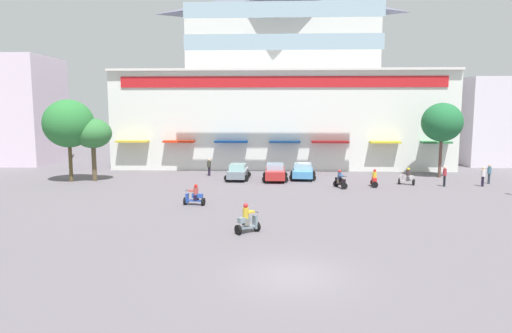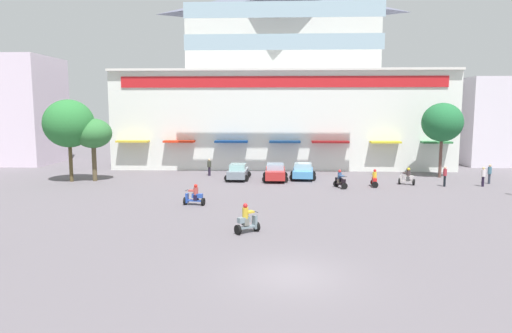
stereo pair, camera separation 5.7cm
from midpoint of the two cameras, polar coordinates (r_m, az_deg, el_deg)
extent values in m
plane|color=#5F595F|center=(31.06, 3.54, -4.86)|extent=(128.00, 128.00, 0.00)
cube|color=silver|center=(53.92, 3.11, 5.82)|extent=(36.16, 13.06, 10.30)
cube|color=silver|center=(55.03, 3.17, 14.89)|extent=(20.40, 11.76, 7.03)
cube|color=red|center=(47.38, 3.24, 10.48)|extent=(33.27, 0.12, 1.12)
cube|color=silver|center=(47.43, 3.25, 11.99)|extent=(36.16, 0.70, 0.24)
cube|color=gold|center=(49.24, -15.16, 3.05)|extent=(3.30, 1.10, 0.20)
cube|color=red|center=(47.99, -9.61, 3.09)|extent=(3.19, 1.10, 0.20)
cube|color=#18499B|center=(47.16, -3.16, 3.11)|extent=(3.38, 1.10, 0.20)
cube|color=#1D4D8E|center=(46.95, 3.55, 3.09)|extent=(3.17, 1.10, 0.20)
cube|color=red|center=(47.26, 9.17, 3.04)|extent=(3.75, 1.10, 0.20)
cube|color=gold|center=(48.23, 15.74, 2.94)|extent=(3.01, 1.10, 0.20)
cube|color=#2D713D|center=(49.64, 21.47, 2.83)|extent=(2.92, 1.10, 0.20)
cube|color=#99B7C6|center=(42.51, 3.37, 15.23)|extent=(17.95, 0.08, 1.41)
cube|color=#99B7C6|center=(42.99, 3.40, 18.95)|extent=(17.95, 0.08, 1.41)
cube|color=silver|center=(61.83, -28.14, 6.16)|extent=(9.99, 8.82, 12.47)
cube|color=silver|center=(63.43, 29.15, 4.97)|extent=(13.90, 11.68, 9.94)
cylinder|color=brown|center=(43.57, -19.52, 0.33)|extent=(0.40, 0.40, 3.14)
ellipsoid|color=#317037|center=(43.34, -19.68, 3.91)|extent=(3.31, 3.19, 2.64)
cylinder|color=brown|center=(46.53, 21.91, 1.11)|extent=(0.28, 0.28, 3.90)
ellipsoid|color=#206335|center=(46.32, 22.11, 5.13)|extent=(3.75, 3.69, 3.61)
cylinder|color=brown|center=(43.95, -22.11, 0.60)|extent=(0.32, 0.32, 3.63)
ellipsoid|color=#297133|center=(43.72, -22.32, 4.97)|extent=(4.40, 4.25, 4.22)
cube|color=slate|center=(42.08, -2.31, -0.81)|extent=(1.73, 3.98, 0.67)
cube|color=#92C1BD|center=(42.00, -2.32, -0.02)|extent=(1.45, 2.00, 0.50)
cylinder|color=black|center=(43.41, -3.21, -0.97)|extent=(0.60, 0.18, 0.60)
cylinder|color=black|center=(43.24, -1.06, -0.99)|extent=(0.60, 0.18, 0.60)
cylinder|color=black|center=(41.02, -3.63, -1.46)|extent=(0.60, 0.18, 0.60)
cylinder|color=black|center=(40.84, -1.36, -1.48)|extent=(0.60, 0.18, 0.60)
cube|color=#AD2827|center=(41.59, 2.35, -0.84)|extent=(1.73, 4.35, 0.76)
cube|color=#98B1C9|center=(41.51, 2.36, 0.00)|extent=(1.49, 2.18, 0.48)
cylinder|color=black|center=(42.98, 1.20, -1.04)|extent=(0.60, 0.17, 0.60)
cylinder|color=black|center=(42.98, 3.50, -1.05)|extent=(0.60, 0.17, 0.60)
cylinder|color=black|center=(40.32, 1.13, -1.60)|extent=(0.60, 0.17, 0.60)
cylinder|color=black|center=(40.32, 3.58, -1.61)|extent=(0.60, 0.17, 0.60)
cube|color=#468CC5|center=(42.64, 5.80, -0.76)|extent=(2.08, 3.97, 0.63)
cube|color=#9AB9C1|center=(42.56, 5.81, 0.04)|extent=(1.69, 2.03, 0.57)
cylinder|color=black|center=(43.88, 4.62, -0.89)|extent=(0.61, 0.21, 0.60)
cylinder|color=black|center=(43.87, 7.00, -0.93)|extent=(0.61, 0.21, 0.60)
cylinder|color=black|center=(41.52, 4.52, -1.36)|extent=(0.61, 0.21, 0.60)
cylinder|color=black|center=(41.50, 7.03, -1.40)|extent=(0.61, 0.21, 0.60)
cylinder|color=black|center=(40.12, 14.35, -1.93)|extent=(0.53, 0.19, 0.52)
cylinder|color=black|center=(38.93, 14.54, -2.21)|extent=(0.53, 0.19, 0.52)
cube|color=red|center=(39.52, 14.45, -1.98)|extent=(0.39, 1.08, 0.10)
cube|color=red|center=(39.25, 14.50, -1.56)|extent=(0.37, 0.70, 0.28)
cube|color=red|center=(39.97, 14.38, -1.67)|extent=(0.33, 0.17, 0.64)
cylinder|color=black|center=(39.91, 14.40, -0.92)|extent=(0.52, 0.09, 0.04)
cube|color=#504F4E|center=(39.37, 14.48, -1.71)|extent=(0.35, 0.31, 0.36)
cylinder|color=gold|center=(39.30, 14.50, -1.05)|extent=(0.35, 0.35, 0.56)
sphere|color=red|center=(39.24, 14.52, -0.49)|extent=(0.25, 0.25, 0.25)
cube|color=gold|center=(39.56, 14.46, -0.96)|extent=(0.38, 0.47, 0.10)
cylinder|color=black|center=(31.55, -8.83, -4.26)|extent=(0.23, 0.54, 0.52)
cylinder|color=black|center=(31.12, -6.63, -4.38)|extent=(0.23, 0.54, 0.52)
cube|color=#2547A6|center=(31.32, -7.74, -4.21)|extent=(1.16, 0.47, 0.10)
cube|color=#2547A6|center=(31.17, -7.35, -3.63)|extent=(0.76, 0.42, 0.28)
cube|color=#2547A6|center=(31.47, -8.62, -3.90)|extent=(0.19, 0.34, 0.65)
cylinder|color=black|center=(31.38, -8.68, -2.95)|extent=(0.13, 0.52, 0.04)
cube|color=black|center=(31.23, -7.52, -3.84)|extent=(0.33, 0.36, 0.36)
cylinder|color=#A3423E|center=(31.15, -7.54, -3.06)|extent=(0.37, 0.37, 0.50)
sphere|color=red|center=(31.09, -7.55, -2.40)|extent=(0.25, 0.25, 0.25)
cube|color=#A3423E|center=(31.24, -8.02, -2.99)|extent=(0.49, 0.41, 0.10)
cylinder|color=black|center=(37.74, 10.90, -2.40)|extent=(0.53, 0.34, 0.52)
cylinder|color=black|center=(38.84, 9.89, -2.11)|extent=(0.53, 0.34, 0.52)
cube|color=black|center=(38.28, 10.39, -2.17)|extent=(0.71, 1.16, 0.10)
cube|color=black|center=(38.42, 10.22, -1.60)|extent=(0.56, 0.79, 0.28)
cube|color=black|center=(37.81, 10.80, -2.05)|extent=(0.35, 0.25, 0.66)
cylinder|color=black|center=(37.71, 10.84, -1.26)|extent=(0.49, 0.24, 0.04)
cube|color=#746958|center=(38.35, 10.30, -1.80)|extent=(0.40, 0.38, 0.36)
cylinder|color=#37527D|center=(38.28, 10.31, -1.13)|extent=(0.42, 0.42, 0.53)
sphere|color=red|center=(38.23, 10.33, -0.58)|extent=(0.25, 0.25, 0.25)
cube|color=#37527D|center=(38.04, 10.54, -1.15)|extent=(0.49, 0.54, 0.10)
cylinder|color=black|center=(41.41, 17.38, -1.75)|extent=(0.35, 0.53, 0.52)
cylinder|color=black|center=(41.22, 18.97, -1.86)|extent=(0.35, 0.53, 0.52)
cube|color=silver|center=(41.30, 18.18, -1.72)|extent=(1.05, 0.69, 0.10)
cube|color=silver|center=(41.22, 18.48, -1.27)|extent=(0.72, 0.55, 0.28)
cube|color=silver|center=(41.36, 17.55, -1.48)|extent=(0.26, 0.35, 0.65)
cylinder|color=black|center=(41.29, 17.54, -0.74)|extent=(0.26, 0.49, 0.04)
cube|color=#464546|center=(41.25, 18.35, -1.43)|extent=(0.39, 0.41, 0.36)
cylinder|color=#3A2E2F|center=(41.19, 18.37, -0.82)|extent=(0.43, 0.43, 0.53)
sphere|color=gold|center=(41.14, 18.39, -0.30)|extent=(0.25, 0.25, 0.25)
cube|color=#3A2E2F|center=(41.23, 18.02, -0.76)|extent=(0.54, 0.50, 0.10)
cylinder|color=black|center=(24.62, 0.04, -7.47)|extent=(0.43, 0.50, 0.52)
cylinder|color=black|center=(23.97, -2.31, -7.88)|extent=(0.43, 0.50, 0.52)
cube|color=slate|center=(24.28, -1.12, -7.53)|extent=(1.00, 0.86, 0.10)
cube|color=slate|center=(24.06, -1.55, -6.65)|extent=(0.71, 0.65, 0.28)
cube|color=slate|center=(24.49, -0.19, -6.92)|extent=(0.31, 0.34, 0.72)
cylinder|color=black|center=(24.37, -0.14, -5.64)|extent=(0.35, 0.43, 0.04)
cube|color=slate|center=(24.14, -1.36, -6.89)|extent=(0.42, 0.42, 0.36)
cylinder|color=gold|center=(24.03, -1.36, -5.81)|extent=(0.45, 0.45, 0.57)
sphere|color=red|center=(23.94, -1.36, -4.89)|extent=(0.25, 0.25, 0.25)
cube|color=gold|center=(24.16, -0.84, -5.66)|extent=(0.56, 0.54, 0.10)
cylinder|color=black|center=(44.65, -5.88, -0.60)|extent=(0.31, 0.31, 0.85)
cylinder|color=#35372D|center=(44.56, -5.89, 0.30)|extent=(0.50, 0.50, 0.57)
sphere|color=tan|center=(44.51, -5.90, 0.81)|extent=(0.23, 0.23, 0.23)
cylinder|color=#2E3442|center=(44.53, 26.96, -1.37)|extent=(0.22, 0.22, 0.88)
cylinder|color=#3D687C|center=(44.43, 27.01, -0.43)|extent=(0.35, 0.35, 0.59)
sphere|color=tan|center=(44.39, 27.04, 0.10)|extent=(0.24, 0.24, 0.24)
cylinder|color=black|center=(42.78, 26.32, -1.68)|extent=(0.24, 0.24, 0.84)
cylinder|color=silver|center=(42.68, 26.38, -0.73)|extent=(0.38, 0.38, 0.58)
sphere|color=tan|center=(42.63, 26.41, -0.20)|extent=(0.22, 0.22, 0.22)
cylinder|color=black|center=(41.43, 22.35, -1.69)|extent=(0.23, 0.23, 0.91)
cylinder|color=#9D2B35|center=(41.33, 22.40, -0.67)|extent=(0.37, 0.37, 0.57)
sphere|color=tan|center=(41.28, 22.43, -0.14)|extent=(0.21, 0.21, 0.21)
camera|label=1|loc=(0.03, -90.05, -0.01)|focal=32.15mm
camera|label=2|loc=(0.03, 89.95, 0.01)|focal=32.15mm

